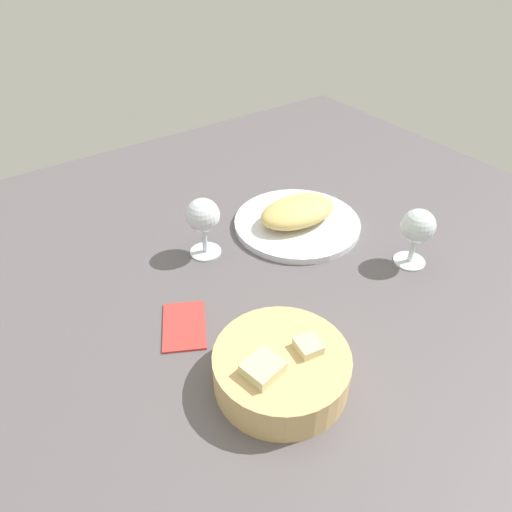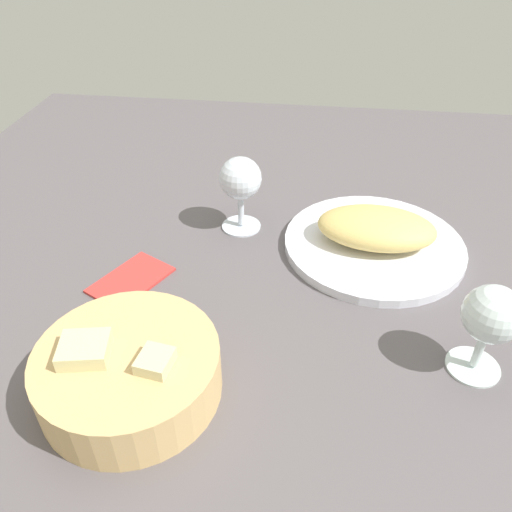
{
  "view_description": "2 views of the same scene",
  "coord_description": "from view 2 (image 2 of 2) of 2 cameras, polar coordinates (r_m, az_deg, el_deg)",
  "views": [
    {
      "loc": [
        46.18,
        53.13,
        57.39
      ],
      "look_at": [
        7.62,
        -1.56,
        5.31
      ],
      "focal_mm": 32.91,
      "sensor_mm": 36.0,
      "label": 1
    },
    {
      "loc": [
        -0.17,
        53.75,
        45.68
      ],
      "look_at": [
        7.11,
        -2.04,
        3.35
      ],
      "focal_mm": 35.53,
      "sensor_mm": 36.0,
      "label": 2
    }
  ],
  "objects": [
    {
      "name": "bread_basket",
      "position": [
        0.57,
        -14.38,
        -12.42
      ],
      "size": [
        19.77,
        19.77,
        7.65
      ],
      "color": "tan",
      "rests_on": "ground_plane"
    },
    {
      "name": "plate",
      "position": [
        0.79,
        12.97,
        1.25
      ],
      "size": [
        27.1,
        27.1,
        1.4
      ],
      "primitive_type": "cylinder",
      "color": "white",
      "rests_on": "ground_plane"
    },
    {
      "name": "wine_glass_near",
      "position": [
        0.78,
        -1.9,
        8.29
      ],
      "size": [
        6.6,
        6.6,
        12.18
      ],
      "color": "silver",
      "rests_on": "ground_plane"
    },
    {
      "name": "folded_napkin",
      "position": [
        0.73,
        -14.06,
        -2.51
      ],
      "size": [
        11.3,
        12.99,
        0.8
      ],
      "primitive_type": "cube",
      "rotation": [
        0.0,
        0.0,
        1.09
      ],
      "color": "red",
      "rests_on": "ground_plane"
    },
    {
      "name": "wine_glass_far",
      "position": [
        0.6,
        24.77,
        -6.45
      ],
      "size": [
        6.45,
        6.45,
        11.73
      ],
      "color": "silver",
      "rests_on": "ground_plane"
    },
    {
      "name": "omelette",
      "position": [
        0.77,
        13.28,
        3.12
      ],
      "size": [
        18.02,
        11.6,
        4.84
      ],
      "primitive_type": "ellipsoid",
      "rotation": [
        0.0,
        0.0,
        -0.05
      ],
      "color": "#E1C26C",
      "rests_on": "plate"
    },
    {
      "name": "lettuce_garnish",
      "position": [
        0.81,
        16.82,
        2.79
      ],
      "size": [
        3.94,
        3.94,
        1.59
      ],
      "primitive_type": "cone",
      "color": "#407C29",
      "rests_on": "plate"
    },
    {
      "name": "ground_plane",
      "position": [
        0.71,
        5.48,
        -4.23
      ],
      "size": [
        140.0,
        140.0,
        2.0
      ],
      "primitive_type": "cube",
      "color": "#5A5357"
    }
  ]
}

